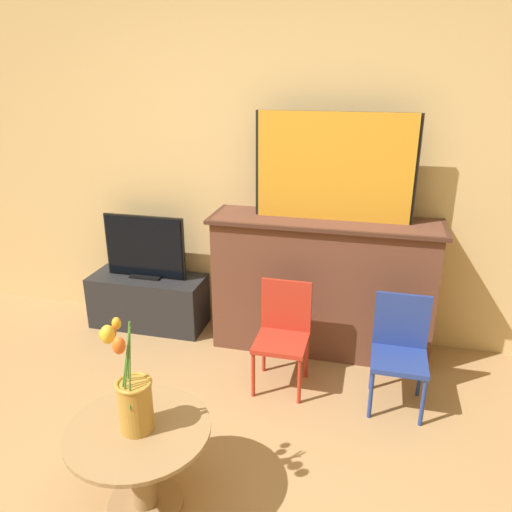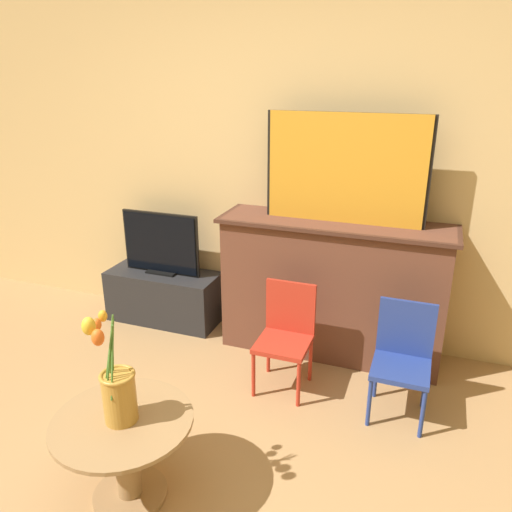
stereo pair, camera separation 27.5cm
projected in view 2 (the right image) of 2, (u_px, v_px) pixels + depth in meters
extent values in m
cube|color=tan|center=(293.00, 154.00, 3.47)|extent=(8.00, 0.06, 2.70)
cube|color=brown|center=(332.00, 288.00, 3.44)|extent=(1.49, 0.41, 0.96)
cube|color=#43271C|center=(336.00, 224.00, 3.27)|extent=(1.55, 0.45, 0.02)
cube|color=black|center=(346.00, 169.00, 3.15)|extent=(1.04, 0.02, 0.69)
cube|color=orange|center=(345.00, 169.00, 3.14)|extent=(1.00, 0.02, 0.69)
cube|color=#232326|center=(164.00, 296.00, 3.98)|extent=(0.88, 0.36, 0.41)
cube|color=black|center=(162.00, 272.00, 3.90)|extent=(0.24, 0.12, 0.02)
cube|color=black|center=(161.00, 243.00, 3.83)|extent=(0.63, 0.02, 0.48)
cube|color=black|center=(160.00, 243.00, 3.82)|extent=(0.60, 0.02, 0.45)
cylinder|color=#B22D1E|center=(253.00, 375.00, 3.04)|extent=(0.02, 0.02, 0.30)
cylinder|color=#B22D1E|center=(299.00, 384.00, 2.95)|extent=(0.02, 0.02, 0.30)
cylinder|color=#B22D1E|center=(268.00, 352.00, 3.30)|extent=(0.02, 0.02, 0.30)
cylinder|color=#B22D1E|center=(310.00, 360.00, 3.20)|extent=(0.02, 0.02, 0.30)
cube|color=#B22D1E|center=(283.00, 344.00, 3.07)|extent=(0.32, 0.32, 0.03)
cube|color=#B22D1E|center=(291.00, 307.00, 3.13)|extent=(0.32, 0.02, 0.34)
cylinder|color=navy|center=(369.00, 403.00, 2.79)|extent=(0.02, 0.02, 0.30)
cylinder|color=navy|center=(422.00, 414.00, 2.70)|extent=(0.02, 0.02, 0.30)
cylinder|color=navy|center=(376.00, 375.00, 3.04)|extent=(0.02, 0.02, 0.30)
cylinder|color=navy|center=(425.00, 385.00, 2.95)|extent=(0.02, 0.02, 0.30)
cube|color=navy|center=(401.00, 369.00, 2.81)|extent=(0.32, 0.32, 0.03)
cube|color=navy|center=(406.00, 328.00, 2.88)|extent=(0.32, 0.02, 0.34)
cylinder|color=#99754C|center=(131.00, 493.00, 2.37)|extent=(0.35, 0.35, 0.02)
cylinder|color=#99754C|center=(127.00, 460.00, 2.30)|extent=(0.11, 0.11, 0.42)
cylinder|color=#99754C|center=(122.00, 421.00, 2.22)|extent=(0.63, 0.63, 0.02)
cylinder|color=#B78433|center=(120.00, 398.00, 2.18)|extent=(0.15, 0.15, 0.23)
torus|color=#B78433|center=(117.00, 375.00, 2.14)|extent=(0.16, 0.16, 0.02)
cylinder|color=#477A2D|center=(110.00, 357.00, 2.08)|extent=(0.03, 0.08, 0.36)
ellipsoid|color=gold|center=(89.00, 326.00, 1.97)|extent=(0.05, 0.05, 0.08)
cylinder|color=#477A2D|center=(112.00, 359.00, 2.08)|extent=(0.03, 0.11, 0.34)
ellipsoid|color=orange|center=(98.00, 337.00, 1.93)|extent=(0.05, 0.05, 0.07)
cylinder|color=#477A2D|center=(113.00, 355.00, 2.13)|extent=(0.07, 0.05, 0.33)
ellipsoid|color=orange|center=(103.00, 316.00, 2.13)|extent=(0.04, 0.04, 0.05)
cylinder|color=#477A2D|center=(111.00, 359.00, 2.12)|extent=(0.06, 0.02, 0.31)
ellipsoid|color=orange|center=(97.00, 324.00, 2.10)|extent=(0.04, 0.04, 0.06)
cylinder|color=#477A2D|center=(109.00, 358.00, 2.10)|extent=(0.06, 0.06, 0.34)
ellipsoid|color=orange|center=(87.00, 326.00, 2.01)|extent=(0.04, 0.04, 0.05)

